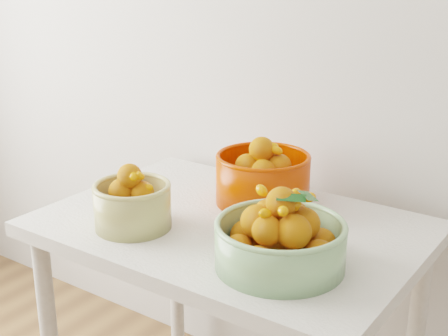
{
  "coord_description": "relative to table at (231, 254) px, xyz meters",
  "views": [
    {
      "loc": [
        0.7,
        0.33,
        1.43
      ],
      "look_at": [
        -0.15,
        1.55,
        0.92
      ],
      "focal_mm": 50.0,
      "sensor_mm": 36.0,
      "label": 1
    }
  ],
  "objects": [
    {
      "name": "bowl_green",
      "position": [
        0.23,
        -0.14,
        0.16
      ],
      "size": [
        0.39,
        0.39,
        0.19
      ],
      "rotation": [
        0.0,
        0.0,
        -0.36
      ],
      "color": "#89B680",
      "rests_on": "table"
    },
    {
      "name": "table",
      "position": [
        0.0,
        0.0,
        0.0
      ],
      "size": [
        1.0,
        0.7,
        0.75
      ],
      "color": "silver",
      "rests_on": "ground"
    },
    {
      "name": "bowl_orange",
      "position": [
        -0.01,
        0.17,
        0.17
      ],
      "size": [
        0.27,
        0.27,
        0.2
      ],
      "rotation": [
        0.0,
        0.0,
        -0.0
      ],
      "color": "red",
      "rests_on": "table"
    },
    {
      "name": "bowl_cream",
      "position": [
        -0.2,
        -0.17,
        0.16
      ],
      "size": [
        0.26,
        0.26,
        0.17
      ],
      "rotation": [
        0.0,
        0.0,
        0.35
      ],
      "color": "tan",
      "rests_on": "table"
    }
  ]
}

